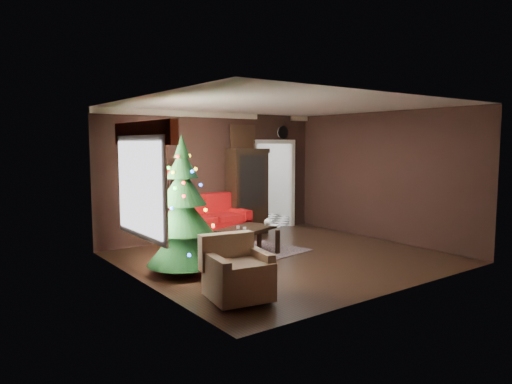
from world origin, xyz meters
TOP-DOWN VIEW (x-y plane):
  - floor at (0.00, 0.00)m, footprint 5.50×5.50m
  - ceiling at (0.00, 0.00)m, footprint 5.50×5.50m
  - wall_back at (0.00, 2.50)m, footprint 5.50×0.00m
  - wall_front at (0.00, -2.50)m, footprint 5.50×0.00m
  - wall_left at (-2.75, 0.00)m, footprint 0.00×5.50m
  - wall_right at (2.75, 0.00)m, footprint 0.00×5.50m
  - doorway at (1.70, 2.50)m, footprint 1.10×0.10m
  - left_window at (-2.71, 0.20)m, footprint 0.05×1.60m
  - valance at (-2.63, 0.20)m, footprint 0.12×2.10m
  - kitchen_floor at (1.70, 4.00)m, footprint 3.00×3.00m
  - kitchen_window at (1.70, 5.45)m, footprint 0.70×0.06m
  - rug at (-0.21, 0.64)m, footprint 2.12×1.69m
  - loveseat at (-0.40, 2.05)m, footprint 1.70×0.90m
  - curio_cabinet at (0.75, 2.27)m, footprint 0.90×0.45m
  - floor_lamp at (-1.28, 2.08)m, footprint 0.35×0.35m
  - christmas_tree at (-2.01, 0.16)m, footprint 1.46×1.46m
  - armchair at (-2.03, -1.47)m, footprint 0.95×0.95m
  - coffee_table at (-0.44, 0.60)m, footprint 1.30×1.03m
  - teapot at (0.00, 0.53)m, footprint 0.17×0.17m
  - cup_a at (-0.62, 0.63)m, footprint 0.07×0.07m
  - cup_b at (-0.60, 0.43)m, footprint 0.09×0.09m
  - book at (0.01, 0.46)m, footprint 0.18×0.09m
  - wall_clock at (1.95, 2.45)m, footprint 0.32×0.32m
  - painting at (0.75, 2.46)m, footprint 0.62×0.05m
  - kitchen_counter at (1.70, 5.20)m, footprint 1.80×0.60m
  - kitchen_table at (1.40, 3.70)m, footprint 0.70×0.70m

SIDE VIEW (x-z plane):
  - floor at x=0.00m, z-range 0.00..0.00m
  - kitchen_floor at x=1.70m, z-range 0.00..0.00m
  - rug at x=-0.21m, z-range 0.00..0.01m
  - coffee_table at x=-0.44m, z-range 0.01..0.52m
  - kitchen_table at x=1.40m, z-range 0.00..0.75m
  - kitchen_counter at x=1.70m, z-range 0.00..0.90m
  - armchair at x=-2.03m, z-range 0.04..0.88m
  - loveseat at x=-0.40m, z-range 0.00..1.00m
  - cup_a at x=-0.62m, z-range 0.52..0.57m
  - cup_b at x=-0.60m, z-range 0.52..0.58m
  - teapot at x=0.00m, z-range 0.52..0.67m
  - book at x=0.01m, z-range 0.52..0.78m
  - floor_lamp at x=-1.28m, z-range 0.02..1.64m
  - curio_cabinet at x=0.75m, z-range 0.00..1.90m
  - christmas_tree at x=-2.01m, z-range -0.08..2.18m
  - doorway at x=1.70m, z-range 0.00..2.10m
  - wall_back at x=0.00m, z-range -1.35..4.15m
  - wall_front at x=0.00m, z-range -1.35..4.15m
  - wall_left at x=-2.75m, z-range -1.35..4.15m
  - wall_right at x=2.75m, z-range -1.35..4.15m
  - left_window at x=-2.71m, z-range 0.75..2.15m
  - kitchen_window at x=1.70m, z-range 1.35..2.05m
  - painting at x=0.75m, z-range 1.99..2.51m
  - valance at x=-2.63m, z-range 2.10..2.44m
  - wall_clock at x=1.95m, z-range 2.35..2.41m
  - ceiling at x=0.00m, z-range 2.80..2.80m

